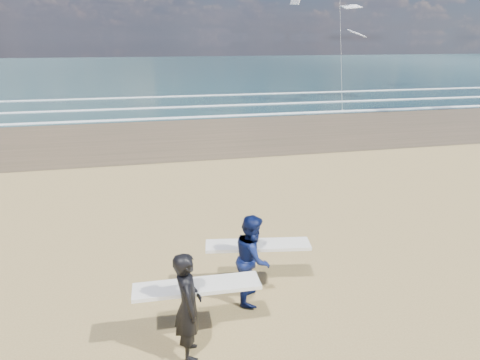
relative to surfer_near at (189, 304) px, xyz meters
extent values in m
cube|color=#4D4129|center=(20.41, 18.02, -0.98)|extent=(220.00, 12.00, 0.01)
cube|color=#1B383B|center=(20.41, 72.02, -0.98)|extent=(220.00, 100.00, 0.02)
cube|color=white|center=(20.41, 22.82, -0.93)|extent=(220.00, 0.50, 0.05)
cube|color=white|center=(20.41, 27.52, -0.93)|extent=(220.00, 0.50, 0.05)
cube|color=white|center=(20.41, 34.02, -0.93)|extent=(220.00, 0.50, 0.05)
imported|color=black|center=(-0.02, -0.04, -0.01)|extent=(0.47, 0.71, 1.94)
cube|color=white|center=(0.18, 0.31, 0.11)|extent=(2.22, 0.59, 0.07)
imported|color=#0D1749|center=(1.45, 1.34, -0.05)|extent=(0.94, 1.08, 1.87)
cube|color=white|center=(1.65, 1.69, 0.05)|extent=(2.26, 0.88, 0.07)
cube|color=slate|center=(14.01, 23.17, -0.93)|extent=(0.12, 0.12, 0.10)
camera|label=1|loc=(-0.53, -6.14, 4.21)|focal=32.00mm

